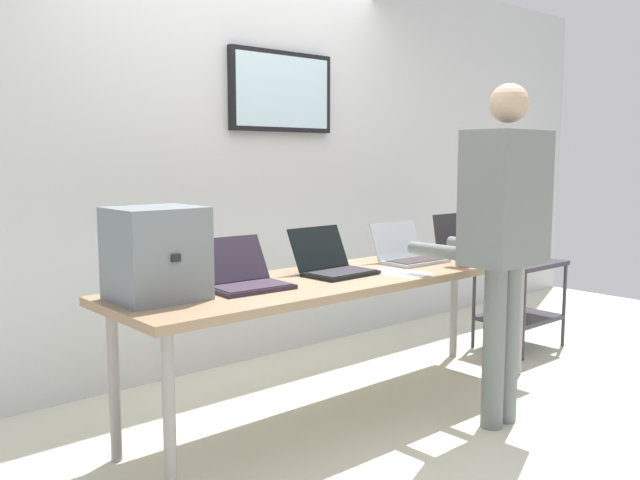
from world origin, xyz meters
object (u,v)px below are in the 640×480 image
laptop_station_0 (243,277)px  person (503,222)px  storage_cart (520,290)px  laptop_station_1 (332,263)px  workbench (351,283)px  laptop_station_3 (463,244)px  coffee_mug (465,259)px  equipment_box (156,254)px  laptop_station_2 (408,253)px

laptop_station_0 → person: person is taller
storage_cart → laptop_station_1: bearing=-178.9°
workbench → laptop_station_3: laptop_station_3 is taller
laptop_station_1 → coffee_mug: (0.73, -0.30, -0.01)m
laptop_station_3 → storage_cart: 0.80m
laptop_station_3 → coffee_mug: laptop_station_3 is taller
equipment_box → coffee_mug: equipment_box is taller
workbench → laptop_station_3: bearing=3.5°
laptop_station_1 → laptop_station_2: laptop_station_1 is taller
laptop_station_0 → coffee_mug: 1.32m
workbench → coffee_mug: size_ratio=31.45×
coffee_mug → laptop_station_0: bearing=167.0°
person → coffee_mug: size_ratio=20.51×
laptop_station_0 → laptop_station_3: (1.69, 0.01, 0.00)m
laptop_station_1 → storage_cart: (1.82, 0.03, -0.39)m
laptop_station_3 → laptop_station_0: bearing=-179.5°
laptop_station_2 → storage_cart: bearing=1.4°
person → storage_cart: person is taller
coffee_mug → equipment_box: bearing=169.2°
coffee_mug → storage_cart: coffee_mug is taller
coffee_mug → laptop_station_1: bearing=157.4°
laptop_station_0 → coffee_mug: bearing=-13.0°
workbench → equipment_box: equipment_box is taller
laptop_station_2 → laptop_station_3: (0.53, 0.01, 0.00)m
laptop_station_3 → coffee_mug: size_ratio=4.26×
coffee_mug → person: bearing=-118.1°
equipment_box → laptop_station_2: size_ratio=1.06×
laptop_station_1 → equipment_box: bearing=178.5°
equipment_box → laptop_station_0: size_ratio=1.04×
laptop_station_0 → laptop_station_3: laptop_station_3 is taller
workbench → laptop_station_1: size_ratio=7.07×
laptop_station_3 → person: bearing=-131.1°
laptop_station_2 → person: size_ratio=0.22×
laptop_station_1 → laptop_station_3: 1.12m
workbench → laptop_station_2: laptop_station_2 is taller
laptop_station_2 → person: (-0.07, -0.68, 0.23)m
equipment_box → laptop_station_1: size_ratio=1.07×
laptop_station_3 → storage_cart: (0.70, 0.02, -0.39)m
workbench → person: bearing=-54.5°
laptop_station_0 → coffee_mug: (1.29, -0.30, -0.01)m
person → laptop_station_2: bearing=84.5°
workbench → coffee_mug: 0.69m
laptop_station_1 → person: 0.89m
laptop_station_3 → laptop_station_2: bearing=-179.3°
coffee_mug → storage_cart: (1.10, 0.34, -0.37)m
laptop_station_2 → laptop_station_3: size_ratio=1.06×
laptop_station_2 → person: person is taller
storage_cart → laptop_station_2: bearing=-178.6°
workbench → storage_cart: size_ratio=4.19×
person → coffee_mug: bearing=61.9°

